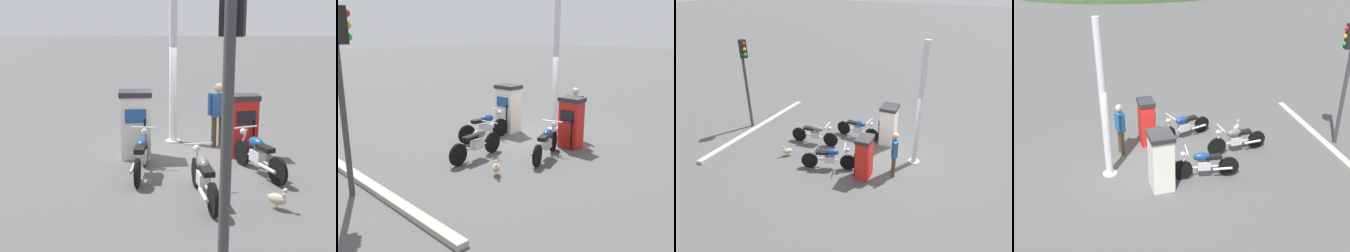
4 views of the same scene
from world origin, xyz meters
TOP-DOWN VIEW (x-y plane):
  - ground_plane at (0.00, 0.00)m, footprint 120.00×120.00m
  - fuel_pump_near at (0.07, -1.28)m, footprint 0.68×0.79m
  - fuel_pump_far at (0.07, 1.28)m, footprint 0.55×0.70m
  - motorcycle_near_pump at (1.31, -1.11)m, footprint 1.89×0.56m
  - motorcycle_far_pump at (1.32, 1.36)m, footprint 1.84×0.84m
  - motorcycle_extra at (2.66, 0.06)m, footprint 1.95×0.56m
  - attendant_person at (-0.80, 0.79)m, footprint 0.30×0.57m
  - wandering_duck at (3.15, 1.31)m, footprint 0.37×0.38m
  - roadside_traffic_light at (5.97, -0.07)m, footprint 0.40×0.29m
  - canopy_support_pole at (-1.26, -0.34)m, footprint 0.40×0.40m
  - road_edge_kerb at (5.62, 0.00)m, footprint 0.40×6.38m

SIDE VIEW (x-z plane):
  - ground_plane at x=0.00m, z-range 0.00..0.00m
  - road_edge_kerb at x=5.62m, z-range 0.00..0.12m
  - wandering_duck at x=3.15m, z-range -0.01..0.43m
  - motorcycle_near_pump at x=1.31m, z-range -0.02..0.91m
  - motorcycle_far_pump at x=1.32m, z-range -0.02..0.90m
  - motorcycle_extra at x=2.66m, z-range -0.02..0.91m
  - fuel_pump_far at x=0.07m, z-range 0.01..1.51m
  - fuel_pump_near at x=0.07m, z-range 0.01..1.61m
  - attendant_person at x=-0.80m, z-range 0.12..1.75m
  - canopy_support_pole at x=-1.26m, z-range -0.08..4.32m
  - roadside_traffic_light at x=5.97m, z-range 0.70..4.53m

